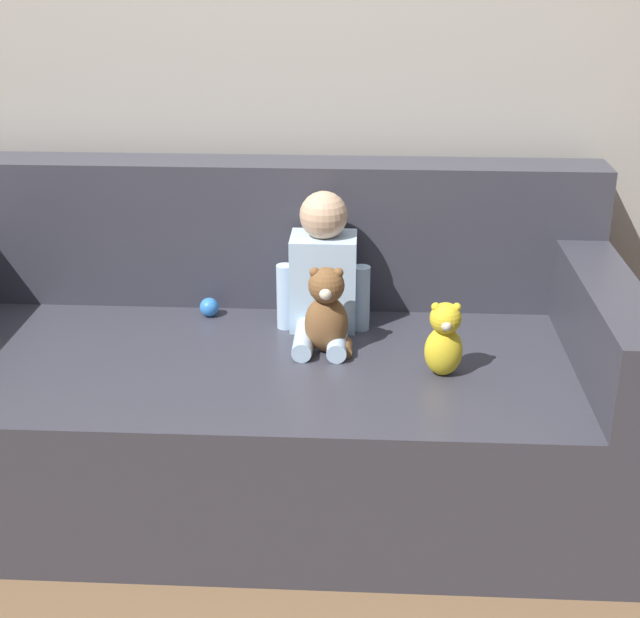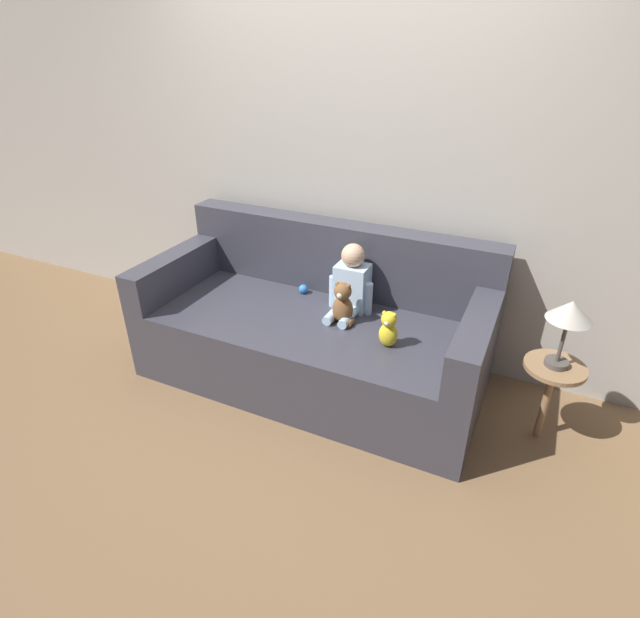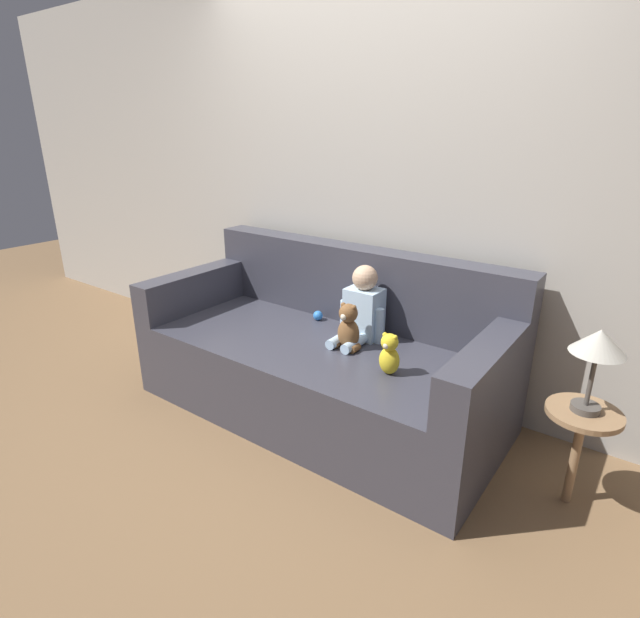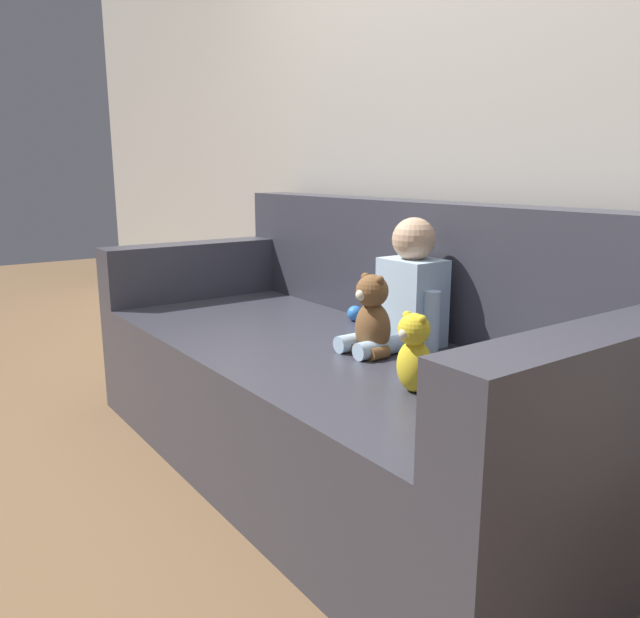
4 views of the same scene
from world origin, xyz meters
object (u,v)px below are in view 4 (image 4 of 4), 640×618
at_px(couch, 346,376).
at_px(person_baby, 408,294).
at_px(plush_toy_side, 414,353).
at_px(teddy_bear_brown, 372,317).
at_px(toy_ball, 355,313).

relative_size(couch, person_baby, 4.96).
height_order(couch, plush_toy_side, couch).
height_order(couch, teddy_bear_brown, couch).
bearing_deg(plush_toy_side, person_baby, 138.72).
height_order(teddy_bear_brown, toy_ball, teddy_bear_brown).
xyz_separation_m(person_baby, toy_ball, (-0.37, 0.07, -0.15)).
relative_size(teddy_bear_brown, toy_ball, 4.30).
relative_size(person_baby, plush_toy_side, 1.98).
bearing_deg(toy_ball, person_baby, -10.59).
xyz_separation_m(teddy_bear_brown, plush_toy_side, (0.33, -0.13, -0.02)).
height_order(teddy_bear_brown, plush_toy_side, teddy_bear_brown).
relative_size(couch, toy_ball, 34.98).
bearing_deg(person_baby, teddy_bear_brown, -84.18).
distance_m(teddy_bear_brown, plush_toy_side, 0.35).
bearing_deg(teddy_bear_brown, toy_ball, 147.96).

